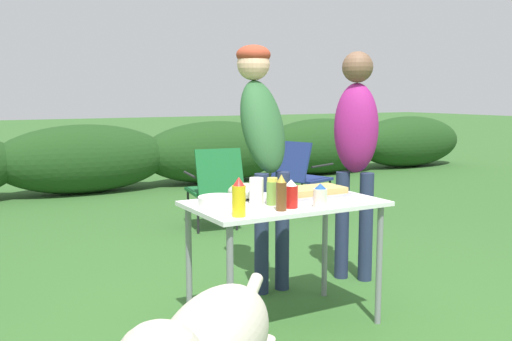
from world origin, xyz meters
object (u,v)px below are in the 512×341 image
(food_tray, at_px, (313,192))
(camp_chair_green_behind_table, at_px, (300,173))
(camp_chair_near_hedge, at_px, (215,184))
(folding_table, at_px, (284,214))
(relish_jar, at_px, (272,192))
(standing_person_in_red_jacket, at_px, (356,142))
(ketchup_bottle, at_px, (291,194))
(plate_stack, at_px, (220,201))
(paper_cup_stack, at_px, (256,191))
(mustard_bottle, at_px, (239,198))
(beer_bottle, at_px, (281,193))
(mixing_bowl, at_px, (245,191))
(hot_sauce_bottle, at_px, (274,189))
(mayo_bottle, at_px, (320,196))
(standing_person_in_olive_jacket, at_px, (262,130))

(food_tray, xyz_separation_m, camp_chair_green_behind_table, (1.61, 2.55, -0.30))
(camp_chair_near_hedge, bearing_deg, folding_table, -97.08)
(food_tray, relative_size, relish_jar, 2.73)
(standing_person_in_red_jacket, bearing_deg, folding_table, -103.82)
(camp_chair_near_hedge, bearing_deg, ketchup_bottle, -97.52)
(plate_stack, bearing_deg, paper_cup_stack, -22.21)
(food_tray, distance_m, ketchup_bottle, 0.39)
(plate_stack, relative_size, standing_person_in_red_jacket, 0.15)
(plate_stack, relative_size, mustard_bottle, 1.19)
(paper_cup_stack, height_order, mustard_bottle, mustard_bottle)
(mustard_bottle, distance_m, standing_person_in_red_jacket, 1.49)
(ketchup_bottle, distance_m, beer_bottle, 0.10)
(food_tray, height_order, standing_person_in_red_jacket, standing_person_in_red_jacket)
(mixing_bowl, distance_m, hot_sauce_bottle, 0.18)
(food_tray, xyz_separation_m, mayo_bottle, (-0.16, -0.30, 0.04))
(folding_table, height_order, relish_jar, relish_jar)
(ketchup_bottle, bearing_deg, camp_chair_green_behind_table, 55.49)
(ketchup_bottle, xyz_separation_m, beer_bottle, (-0.09, -0.04, 0.02))
(ketchup_bottle, xyz_separation_m, hot_sauce_bottle, (0.02, 0.22, -0.00))
(standing_person_in_red_jacket, bearing_deg, food_tray, -99.24)
(ketchup_bottle, height_order, mayo_bottle, ketchup_bottle)
(mayo_bottle, relative_size, standing_person_in_olive_jacket, 0.08)
(food_tray, distance_m, relish_jar, 0.37)
(plate_stack, relative_size, relish_jar, 1.56)
(food_tray, relative_size, standing_person_in_olive_jacket, 0.25)
(hot_sauce_bottle, bearing_deg, standing_person_in_red_jacket, 24.09)
(food_tray, bearing_deg, relish_jar, -162.87)
(mustard_bottle, bearing_deg, standing_person_in_red_jacket, 27.98)
(mayo_bottle, xyz_separation_m, camp_chair_green_behind_table, (1.77, 2.85, -0.34))
(ketchup_bottle, bearing_deg, camp_chair_near_hedge, 74.08)
(folding_table, xyz_separation_m, food_tray, (0.24, 0.06, 0.10))
(mixing_bowl, distance_m, paper_cup_stack, 0.17)
(standing_person_in_olive_jacket, bearing_deg, camp_chair_green_behind_table, 48.91)
(plate_stack, xyz_separation_m, paper_cup_stack, (0.19, -0.08, 0.05))
(mustard_bottle, xyz_separation_m, standing_person_in_olive_jacket, (0.64, 0.89, 0.27))
(folding_table, distance_m, plate_stack, 0.40)
(paper_cup_stack, xyz_separation_m, mayo_bottle, (0.26, -0.25, -0.01))
(food_tray, distance_m, beer_bottle, 0.48)
(beer_bottle, xyz_separation_m, camp_chair_near_hedge, (0.81, 2.56, -0.36))
(relish_jar, distance_m, mustard_bottle, 0.36)
(mustard_bottle, xyz_separation_m, hot_sauce_bottle, (0.37, 0.28, -0.03))
(mixing_bowl, height_order, hot_sauce_bottle, hot_sauce_bottle)
(plate_stack, relative_size, paper_cup_stack, 1.59)
(camp_chair_near_hedge, bearing_deg, relish_jar, -99.29)
(mixing_bowl, bearing_deg, paper_cup_stack, -97.09)
(plate_stack, xyz_separation_m, beer_bottle, (0.22, -0.30, 0.07))
(plate_stack, relative_size, standing_person_in_olive_jacket, 0.14)
(ketchup_bottle, bearing_deg, mayo_bottle, -25.98)
(paper_cup_stack, xyz_separation_m, mustard_bottle, (-0.23, -0.24, 0.02))
(relish_jar, bearing_deg, mustard_bottle, -149.28)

